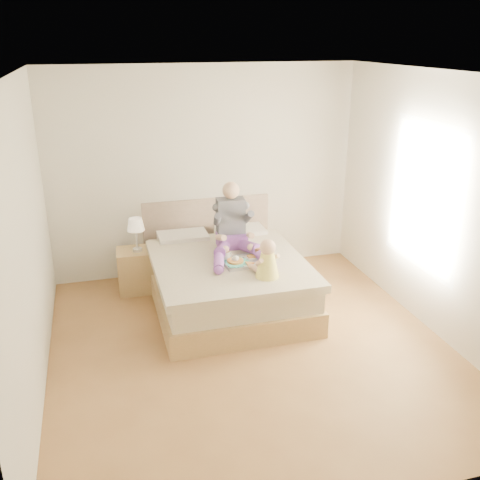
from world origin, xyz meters
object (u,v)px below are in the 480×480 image
object	(u,v)px
adult	(234,231)
baby	(267,261)
bed	(225,277)
nightstand	(136,270)
tray	(243,260)

from	to	relation	value
adult	baby	distance (m)	0.83
bed	adult	xyz separation A→B (m)	(0.13, 0.09, 0.53)
nightstand	adult	world-z (taller)	adult
bed	nightstand	bearing A→B (deg)	150.23
bed	baby	world-z (taller)	baby
adult	tray	xyz separation A→B (m)	(0.01, -0.40, -0.21)
bed	adult	size ratio (longest dim) A/B	2.17
baby	tray	bearing A→B (deg)	88.26
nightstand	adult	bearing A→B (deg)	-20.64
nightstand	baby	xyz separation A→B (m)	(1.28, -1.29, 0.51)
tray	baby	bearing A→B (deg)	-77.09
bed	nightstand	world-z (taller)	bed
nightstand	tray	bearing A→B (deg)	-35.21
bed	baby	bearing A→B (deg)	-68.78
baby	nightstand	bearing A→B (deg)	114.33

